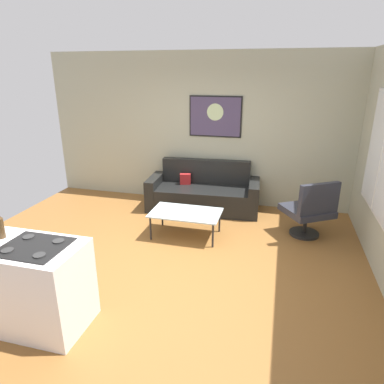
% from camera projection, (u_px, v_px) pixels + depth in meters
% --- Properties ---
extents(ground, '(6.40, 6.40, 0.04)m').
position_uv_depth(ground, '(171.00, 263.00, 4.68)').
color(ground, brown).
extents(back_wall, '(6.40, 0.05, 2.80)m').
position_uv_depth(back_wall, '(210.00, 130.00, 6.41)').
color(back_wall, '#A7A98F').
rests_on(back_wall, ground).
extents(couch, '(2.07, 0.93, 0.87)m').
position_uv_depth(couch, '(203.00, 194.00, 6.39)').
color(couch, black).
rests_on(couch, ground).
extents(coffee_table, '(1.07, 0.64, 0.40)m').
position_uv_depth(coffee_table, '(186.00, 214.00, 5.29)').
color(coffee_table, silver).
rests_on(coffee_table, ground).
extents(armchair, '(0.88, 0.88, 0.93)m').
position_uv_depth(armchair, '(310.00, 210.00, 5.21)').
color(armchair, black).
rests_on(armchair, ground).
extents(kitchen_counter, '(1.36, 0.64, 0.91)m').
position_uv_depth(kitchen_counter, '(20.00, 283.00, 3.43)').
color(kitchen_counter, white).
rests_on(kitchen_counter, ground).
extents(wall_painting, '(0.97, 0.03, 0.74)m').
position_uv_depth(wall_painting, '(215.00, 117.00, 6.26)').
color(wall_painting, black).
extents(window, '(0.03, 1.48, 1.58)m').
position_uv_depth(window, '(383.00, 154.00, 4.39)').
color(window, silver).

